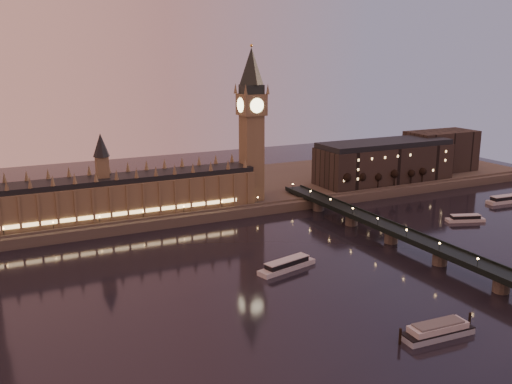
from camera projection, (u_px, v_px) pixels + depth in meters
ground at (261, 283)px, 265.88m from camera, size 700.00×700.00×0.00m
far_embankment at (197, 194)px, 421.75m from camera, size 560.00×130.00×6.00m
palace_of_westminster at (114, 192)px, 348.81m from camera, size 180.00×26.62×52.00m
big_ben at (252, 115)px, 379.24m from camera, size 17.68×17.68×104.00m
westminster_bridge at (414, 243)px, 303.98m from camera, size 13.20×260.00×15.30m
city_block at (404, 158)px, 458.47m from camera, size 155.00×45.00×34.00m
bare_tree_0 at (348, 180)px, 411.18m from camera, size 6.05×6.05×12.31m
bare_tree_1 at (364, 178)px, 417.26m from camera, size 6.05×6.05×12.31m
bare_tree_2 at (379, 176)px, 423.35m from camera, size 6.05×6.05×12.31m
bare_tree_3 at (394, 174)px, 429.43m from camera, size 6.05×6.05×12.31m
bare_tree_4 at (409, 173)px, 435.52m from camera, size 6.05×6.05×12.31m
bare_tree_5 at (423, 171)px, 441.60m from camera, size 6.05×6.05×12.31m
cruise_boat_a at (287, 265)px, 281.80m from camera, size 33.98×15.08×5.32m
cruise_boat_b at (465, 218)px, 361.95m from camera, size 24.99×14.22×4.50m
cruise_boat_c at (504, 200)px, 406.72m from camera, size 27.15×9.01×5.34m
moored_barge at (438, 330)px, 214.85m from camera, size 33.93×9.76×6.23m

